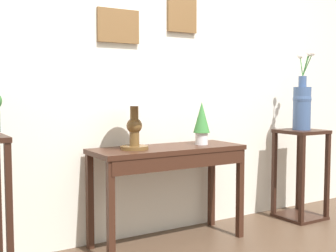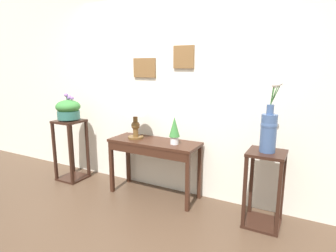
{
  "view_description": "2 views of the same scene",
  "coord_description": "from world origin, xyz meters",
  "views": [
    {
      "loc": [
        -1.67,
        -1.71,
        1.13
      ],
      "look_at": [
        0.06,
        1.11,
        0.87
      ],
      "focal_mm": 46.86,
      "sensor_mm": 36.0,
      "label": 1
    },
    {
      "loc": [
        1.73,
        -1.84,
        1.62
      ],
      "look_at": [
        0.23,
        0.97,
        0.95
      ],
      "focal_mm": 29.67,
      "sensor_mm": 36.0,
      "label": 2
    }
  ],
  "objects": [
    {
      "name": "potted_plant_on_console",
      "position": [
        0.3,
        1.0,
        0.91
      ],
      "size": [
        0.13,
        0.13,
        0.33
      ],
      "color": "silver",
      "rests_on": "console_table"
    },
    {
      "name": "table_lamp",
      "position": [
        -0.27,
        1.03,
        1.1
      ],
      "size": [
        0.29,
        0.29,
        0.53
      ],
      "color": "brown",
      "rests_on": "console_table"
    },
    {
      "name": "back_wall_with_art",
      "position": [
        -0.0,
        1.33,
        1.4
      ],
      "size": [
        9.0,
        0.13,
        2.8
      ],
      "color": "silver",
      "rests_on": "ground"
    },
    {
      "name": "flower_vase_tall_right",
      "position": [
        1.36,
        0.96,
        1.03
      ],
      "size": [
        0.18,
        0.18,
        0.7
      ],
      "color": "#3D5684",
      "rests_on": "pedestal_stand_right"
    },
    {
      "name": "pedestal_stand_right",
      "position": [
        1.35,
        0.96,
        0.4
      ],
      "size": [
        0.37,
        0.37,
        0.8
      ],
      "color": "black",
      "rests_on": "ground"
    },
    {
      "name": "console_table",
      "position": [
        0.01,
        1.0,
        0.62
      ],
      "size": [
        1.15,
        0.43,
        0.73
      ],
      "color": "#381E14",
      "rests_on": "ground"
    }
  ]
}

